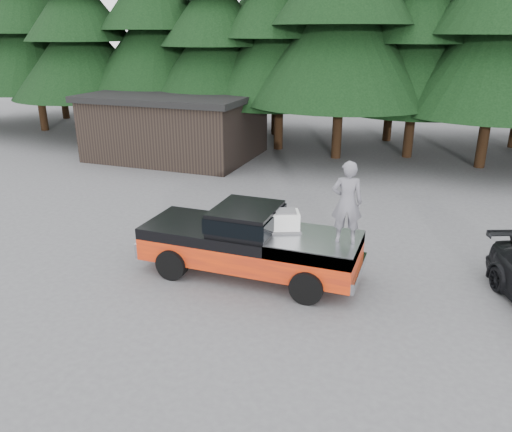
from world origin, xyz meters
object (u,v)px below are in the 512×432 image
(air_compressor, at_px, (285,221))
(pickup_truck, at_px, (250,252))
(utility_building, at_px, (176,125))
(man_on_bed, at_px, (347,202))

(air_compressor, bearing_deg, pickup_truck, 171.81)
(pickup_truck, height_order, air_compressor, air_compressor)
(pickup_truck, xyz_separation_m, utility_building, (-8.54, 11.61, 1.00))
(pickup_truck, distance_m, man_on_bed, 3.04)
(man_on_bed, distance_m, utility_building, 16.03)
(pickup_truck, relative_size, man_on_bed, 2.91)
(air_compressor, height_order, man_on_bed, man_on_bed)
(utility_building, bearing_deg, man_on_bed, -46.34)
(pickup_truck, bearing_deg, utility_building, 126.33)
(pickup_truck, height_order, utility_building, utility_building)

